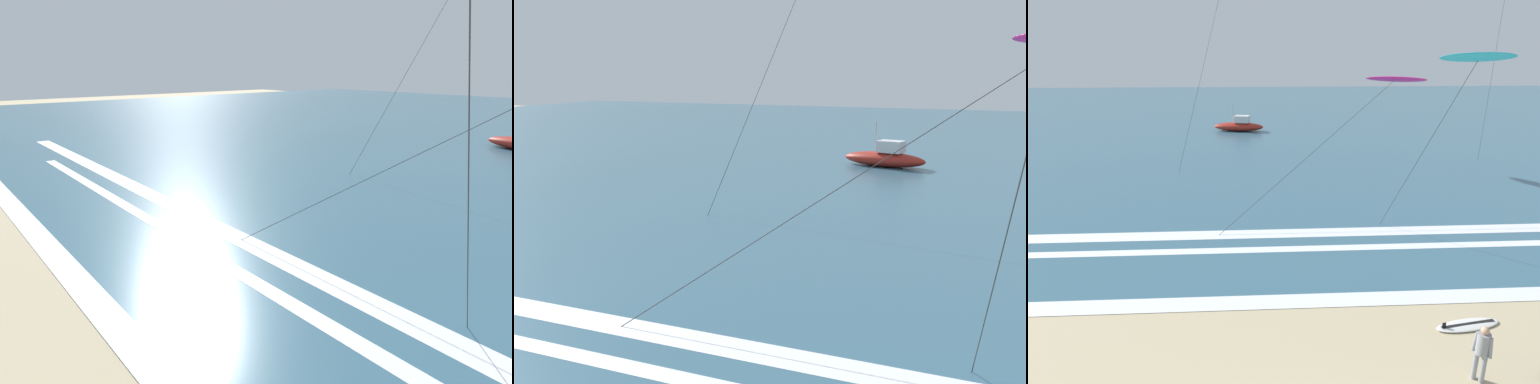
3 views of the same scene
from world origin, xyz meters
The scene contains 4 objects.
ocean_surface centered at (0.00, 52.41, 0.01)m, with size 140.00×90.00×0.01m, color #386075.
wave_foam_mid_break centered at (-0.56, 11.76, 0.01)m, with size 41.00×0.54×0.01m, color white.
wave_foam_outer_break centered at (-0.77, 13.40, 0.01)m, with size 57.75×0.95×0.01m, color white.
offshore_boat centered at (-2.70, 40.03, 0.55)m, with size 5.42×2.57×2.70m.
Camera 2 is at (6.32, 2.01, 5.90)m, focal length 44.86 mm.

